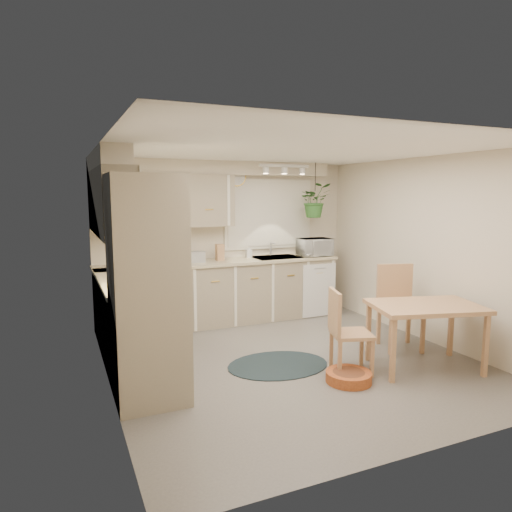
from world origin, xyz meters
name	(u,v)px	position (x,y,z in m)	size (l,w,h in m)	color
floor	(290,360)	(0.00, 0.00, 0.00)	(4.20, 4.20, 0.00)	#66615A
ceiling	(292,150)	(0.00, 0.00, 2.40)	(4.20, 4.20, 0.00)	white
wall_back	(227,241)	(0.00, 2.10, 1.20)	(4.00, 0.04, 2.40)	beige
wall_front	(430,296)	(0.00, -2.10, 1.20)	(4.00, 0.04, 2.40)	beige
wall_left	(106,270)	(-2.00, 0.00, 1.20)	(0.04, 4.20, 2.40)	beige
wall_right	(427,250)	(2.00, 0.00, 1.20)	(0.04, 4.20, 2.40)	beige
base_cab_left	(128,320)	(-1.70, 0.88, 0.45)	(0.60, 1.85, 0.90)	gray
base_cab_back	(222,293)	(-0.20, 1.80, 0.45)	(3.60, 0.60, 0.90)	gray
counter_left	(127,281)	(-1.69, 0.88, 0.92)	(0.64, 1.89, 0.04)	#C0B28C
counter_back	(222,262)	(-0.20, 1.79, 0.92)	(3.64, 0.64, 0.04)	#C0B28C
oven_stack	(148,290)	(-1.68, -0.38, 1.05)	(0.65, 0.65, 2.10)	gray
wall_oven_face	(182,287)	(-1.35, -0.38, 1.05)	(0.02, 0.56, 0.58)	silver
upper_cab_left	(110,202)	(-1.82, 1.00, 1.83)	(0.35, 2.00, 0.75)	gray
upper_cab_back	(164,201)	(-1.00, 1.93, 1.83)	(2.00, 0.35, 0.75)	gray
soffit_left	(106,160)	(-1.85, 1.00, 2.30)	(0.30, 2.00, 0.20)	beige
soffit_back	(217,168)	(-0.20, 1.95, 2.30)	(3.60, 0.30, 0.20)	beige
cooktop	(136,288)	(-1.68, 0.30, 0.94)	(0.52, 0.58, 0.02)	silver
range_hood	(132,245)	(-1.70, 0.30, 1.40)	(0.40, 0.60, 0.14)	silver
window_blinds	(269,214)	(0.70, 2.07, 1.60)	(1.40, 0.02, 1.00)	white
window_frame	(269,214)	(0.70, 2.08, 1.60)	(1.50, 0.02, 1.10)	beige
sink	(276,260)	(0.70, 1.80, 0.90)	(0.70, 0.48, 0.10)	#B4B7BD
dishwasher_front	(319,290)	(1.30, 1.49, 0.42)	(0.58, 0.01, 0.83)	silver
track_light_bar	(284,166)	(0.70, 1.55, 2.33)	(0.80, 0.04, 0.04)	silver
wall_clock	(237,177)	(0.15, 2.07, 2.18)	(0.30, 0.30, 0.03)	gold
dining_table	(424,336)	(1.25, -0.80, 0.36)	(1.15, 0.77, 0.72)	tan
chair_left	(352,331)	(0.44, -0.57, 0.45)	(0.42, 0.42, 0.91)	tan
chair_back	(401,308)	(1.45, -0.19, 0.52)	(0.49, 0.49, 1.04)	tan
braided_rug	(278,365)	(-0.20, -0.09, 0.01)	(1.16, 0.87, 0.01)	black
pet_bed	(349,377)	(0.26, -0.79, 0.05)	(0.47, 0.47, 0.11)	#B15723
microwave	(315,245)	(1.33, 1.70, 1.11)	(0.51, 0.28, 0.34)	silver
soap_bottle	(249,255)	(0.30, 1.95, 0.98)	(0.08, 0.19, 0.09)	silver
hanging_plant	(315,204)	(1.32, 1.70, 1.76)	(0.48, 0.53, 0.42)	#2E6327
coffee_maker	(168,254)	(-1.00, 1.80, 1.08)	(0.16, 0.20, 0.28)	black
toaster	(196,257)	(-0.58, 1.82, 1.02)	(0.25, 0.15, 0.15)	#B4B7BD
knife_block	(220,252)	(-0.21, 1.85, 1.06)	(0.11, 0.11, 0.24)	tan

